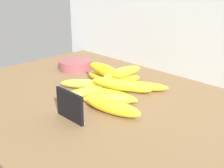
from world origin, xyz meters
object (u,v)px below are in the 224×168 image
Objects in this scene: chalkboard_sign at (70,107)px; banana_0 at (96,86)px; banana_1 at (113,107)px; banana_12 at (115,84)px; fruit_bowl at (75,65)px; banana_11 at (123,72)px; banana_8 at (109,99)px; banana_9 at (129,87)px; banana_2 at (105,80)px; banana_6 at (84,84)px; banana_4 at (142,86)px; banana_3 at (124,81)px; banana_5 at (91,92)px; banana_7 at (111,94)px; banana_10 at (104,70)px.

chalkboard_sign is 0.55× the size of banana_0.
banana_1 is 1.11× the size of banana_12.
banana_1 reaches higher than fruit_bowl.
banana_11 is at bearing 105.61° from chalkboard_sign.
fruit_bowl is at bearing 156.91° from banana_0.
banana_9 is at bearing 104.49° from banana_8.
chalkboard_sign is 28.37cm from banana_2.
banana_9 is (13.03, 9.38, 0.01)cm from banana_6.
banana_0 is 1.13× the size of banana_4.
banana_11 is (-0.20, -0.40, 3.46)cm from banana_3.
banana_11 reaches higher than banana_3.
banana_12 is at bearing -81.26° from banana_9.
fruit_bowl is 0.77× the size of banana_1.
fruit_bowl is 0.81× the size of banana_11.
chalkboard_sign is at bearing -61.07° from banana_5.
banana_11 is at bearing 119.96° from banana_8.
banana_10 reaches higher than banana_7.
banana_3 is (2.67, 11.11, -0.33)cm from banana_0.
banana_1 is 23.20cm from banana_11.
banana_6 is at bearing -109.00° from banana_10.
banana_7 is (4.94, 4.17, -0.25)cm from banana_5.
banana_5 is 1.03× the size of banana_10.
banana_7 and banana_9 have the same top height.
banana_1 is at bearing -74.00° from banana_4.
banana_6 is 14.37cm from banana_11.
banana_5 is 6.47cm from banana_7.
banana_0 reaches higher than banana_9.
banana_10 is (23.03, -4.46, 3.86)cm from fruit_bowl.
banana_12 reaches higher than banana_8.
banana_5 is (2.95, -4.64, -0.01)cm from banana_0.
banana_8 is 13.12cm from banana_9.
banana_0 is at bearing -132.89° from banana_9.
banana_11 is (28.14, -0.24, 3.23)cm from fruit_bowl.
banana_3 is at bearing 152.49° from banana_9.
banana_9 is (-2.82, 26.97, -2.15)cm from chalkboard_sign.
banana_3 is 5.81cm from banana_9.
banana_0 is at bearing 10.46° from banana_6.
banana_6 is at bearing 162.44° from banana_1.
banana_5 is at bearing -57.51° from banana_0.
banana_3 is at bearing 41.56° from banana_2.
fruit_bowl is 0.79× the size of banana_5.
banana_9 is at bearing 117.48° from banana_1.
chalkboard_sign is 28.40cm from banana_10.
banana_1 is at bearing -13.15° from banana_5.
banana_6 is at bearing 155.72° from banana_5.
banana_2 is 3.91cm from banana_10.
banana_1 is 20.75cm from banana_4.
banana_5 is 8.16cm from banana_8.
banana_1 is at bearing -34.03° from banana_8.
banana_7 is at bearing -148.00° from banana_12.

